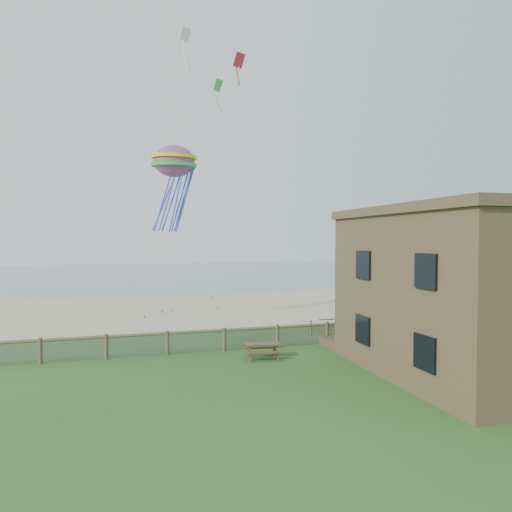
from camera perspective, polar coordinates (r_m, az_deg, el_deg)
name	(u,v)px	position (r m, az deg, el deg)	size (l,w,h in m)	color
ground	(256,385)	(19.34, -0.06, -15.85)	(160.00, 160.00, 0.00)	#22511B
sand_beach	(185,308)	(40.44, -8.83, -6.45)	(72.00, 20.00, 0.02)	tan
ocean	(153,273)	(84.04, -12.70, -2.09)	(160.00, 68.00, 0.02)	slate
chainlink_fence	(224,341)	(24.82, -3.99, -10.52)	(36.20, 0.20, 1.25)	brown
motel_deck	(442,336)	(29.58, 22.27, -9.22)	(15.00, 2.00, 0.50)	brown
picnic_table	(263,351)	(23.30, 0.84, -11.81)	(1.73, 1.30, 0.73)	brown
octopus_kite	(174,186)	(32.84, -10.18, 8.65)	(3.22, 2.27, 6.62)	#FF4F28
kite_white	(185,45)	(37.19, -8.83, 24.59)	(0.94, 0.70, 2.52)	white
kite_red	(239,66)	(37.50, -2.12, 22.64)	(1.06, 0.70, 1.95)	red
kite_green	(218,93)	(44.00, -4.77, 19.65)	(1.07, 0.70, 2.45)	green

